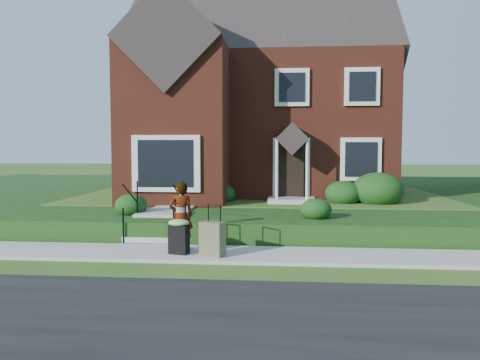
# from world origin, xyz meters

# --- Properties ---
(ground) EXTENTS (120.00, 120.00, 0.00)m
(ground) POSITION_xyz_m (0.00, 0.00, 0.00)
(ground) COLOR #2D5119
(ground) RESTS_ON ground
(street) EXTENTS (60.00, 6.00, 0.01)m
(street) POSITION_xyz_m (0.00, -5.00, 0.01)
(street) COLOR black
(street) RESTS_ON ground
(sidewalk) EXTENTS (60.00, 1.60, 0.08)m
(sidewalk) POSITION_xyz_m (0.00, 0.00, 0.04)
(sidewalk) COLOR #9E9B93
(sidewalk) RESTS_ON ground
(terrace) EXTENTS (44.00, 20.00, 0.60)m
(terrace) POSITION_xyz_m (4.00, 10.90, 0.30)
(terrace) COLOR black
(terrace) RESTS_ON ground
(walkway) EXTENTS (1.20, 6.00, 0.06)m
(walkway) POSITION_xyz_m (-2.50, 5.00, 0.63)
(walkway) COLOR #9E9B93
(walkway) RESTS_ON terrace
(main_house) EXTENTS (10.40, 10.20, 9.40)m
(main_house) POSITION_xyz_m (-0.21, 9.61, 5.26)
(main_house) COLOR maroon
(main_house) RESTS_ON terrace
(front_steps) EXTENTS (1.40, 2.02, 1.50)m
(front_steps) POSITION_xyz_m (-2.50, 1.84, 0.47)
(front_steps) COLOR #9E9B93
(front_steps) RESTS_ON ground
(foundation_shrubs) EXTENTS (10.06, 4.70, 1.20)m
(foundation_shrubs) POSITION_xyz_m (0.68, 5.14, 1.11)
(foundation_shrubs) COLOR black
(foundation_shrubs) RESTS_ON terrace
(woman) EXTENTS (0.69, 0.58, 1.61)m
(woman) POSITION_xyz_m (-1.53, 0.27, 0.89)
(woman) COLOR #999999
(woman) RESTS_ON sidewalk
(suitcase_black) EXTENTS (0.57, 0.51, 1.17)m
(suitcase_black) POSITION_xyz_m (-1.48, -0.21, 0.53)
(suitcase_black) COLOR black
(suitcase_black) RESTS_ON sidewalk
(suitcase_olive) EXTENTS (0.61, 0.48, 1.16)m
(suitcase_olive) POSITION_xyz_m (-0.69, -0.35, 0.47)
(suitcase_olive) COLOR brown
(suitcase_olive) RESTS_ON sidewalk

